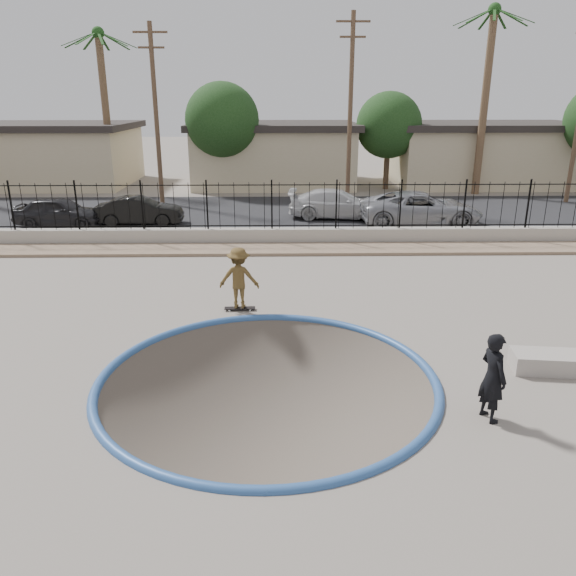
% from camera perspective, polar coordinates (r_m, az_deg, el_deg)
% --- Properties ---
extents(ground, '(120.00, 120.00, 2.20)m').
position_cam_1_polar(ground, '(24.18, -1.56, 3.03)').
color(ground, slate).
rests_on(ground, ground).
extents(bowl_pit, '(6.84, 6.84, 1.80)m').
position_cam_1_polar(bowl_pit, '(11.65, -2.08, -9.36)').
color(bowl_pit, '#4C433A').
rests_on(bowl_pit, ground).
extents(coping_ring, '(7.04, 7.04, 0.20)m').
position_cam_1_polar(coping_ring, '(11.65, -2.08, -9.36)').
color(coping_ring, '#2C5391').
rests_on(coping_ring, ground).
extents(rock_strip, '(42.00, 1.60, 0.11)m').
position_cam_1_polar(rock_strip, '(21.18, -1.64, 3.96)').
color(rock_strip, '#9B7F65').
rests_on(rock_strip, ground).
extents(retaining_wall, '(42.00, 0.45, 0.60)m').
position_cam_1_polar(retaining_wall, '(22.18, -1.63, 5.31)').
color(retaining_wall, '#9C9689').
rests_on(retaining_wall, ground).
extents(fence, '(40.00, 0.04, 1.80)m').
position_cam_1_polar(fence, '(21.93, -1.65, 8.36)').
color(fence, black).
rests_on(fence, retaining_wall).
extents(street, '(90.00, 8.00, 0.04)m').
position_cam_1_polar(street, '(28.79, -1.51, 7.90)').
color(street, black).
rests_on(street, ground).
extents(house_west, '(11.60, 8.60, 3.90)m').
position_cam_1_polar(house_west, '(40.87, -23.51, 12.43)').
color(house_west, '#C1B08A').
rests_on(house_west, ground).
extents(house_center, '(10.60, 8.60, 3.90)m').
position_cam_1_polar(house_center, '(37.92, -1.44, 13.55)').
color(house_center, '#C1B08A').
rests_on(house_center, ground).
extents(house_east, '(12.60, 8.60, 3.90)m').
position_cam_1_polar(house_east, '(40.35, 19.41, 12.84)').
color(house_east, '#C1B08A').
rests_on(house_east, ground).
extents(palm_mid, '(2.30, 2.30, 9.30)m').
position_cam_1_polar(palm_mid, '(36.73, -18.35, 19.85)').
color(palm_mid, brown).
rests_on(palm_mid, ground).
extents(palm_right, '(2.30, 2.30, 10.30)m').
position_cam_1_polar(palm_right, '(35.33, 19.75, 20.83)').
color(palm_right, brown).
rests_on(palm_right, ground).
extents(utility_pole_left, '(1.70, 0.24, 9.00)m').
position_cam_1_polar(utility_pole_left, '(30.90, -13.27, 16.93)').
color(utility_pole_left, '#473323').
rests_on(utility_pole_left, ground).
extents(utility_pole_mid, '(1.70, 0.24, 9.50)m').
position_cam_1_polar(utility_pole_mid, '(30.50, 6.35, 17.75)').
color(utility_pole_mid, '#473323').
rests_on(utility_pole_mid, ground).
extents(street_tree_left, '(4.32, 4.32, 6.36)m').
position_cam_1_polar(street_tree_left, '(34.44, -6.72, 16.58)').
color(street_tree_left, '#473323').
rests_on(street_tree_left, ground).
extents(street_tree_mid, '(3.96, 3.96, 5.83)m').
position_cam_1_polar(street_tree_mid, '(35.94, 10.20, 15.95)').
color(street_tree_mid, '#473323').
rests_on(street_tree_mid, ground).
extents(skater, '(1.11, 0.69, 1.65)m').
position_cam_1_polar(skater, '(15.05, -5.00, 0.68)').
color(skater, brown).
rests_on(skater, ground).
extents(skateboard, '(0.84, 0.23, 0.07)m').
position_cam_1_polar(skateboard, '(15.30, -4.92, -2.05)').
color(skateboard, black).
rests_on(skateboard, ground).
extents(videographer, '(0.57, 0.70, 1.66)m').
position_cam_1_polar(videographer, '(10.62, 20.09, -8.50)').
color(videographer, black).
rests_on(videographer, ground).
extents(concrete_ledge, '(1.67, 0.89, 0.40)m').
position_cam_1_polar(concrete_ledge, '(13.16, 25.18, -6.84)').
color(concrete_ledge, '#9C948B').
rests_on(concrete_ledge, ground).
extents(car_a, '(3.97, 1.79, 1.32)m').
position_cam_1_polar(car_a, '(26.91, -22.21, 7.21)').
color(car_a, black).
rests_on(car_a, street).
extents(car_b, '(3.85, 1.49, 1.25)m').
position_cam_1_polar(car_b, '(26.14, -14.84, 7.59)').
color(car_b, black).
rests_on(car_b, street).
extents(car_c, '(4.73, 2.31, 1.33)m').
position_cam_1_polar(car_c, '(26.84, 5.02, 8.51)').
color(car_c, silver).
rests_on(car_c, street).
extents(car_d, '(5.35, 2.48, 1.48)m').
position_cam_1_polar(car_d, '(25.90, 13.33, 7.87)').
color(car_d, gray).
rests_on(car_d, street).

